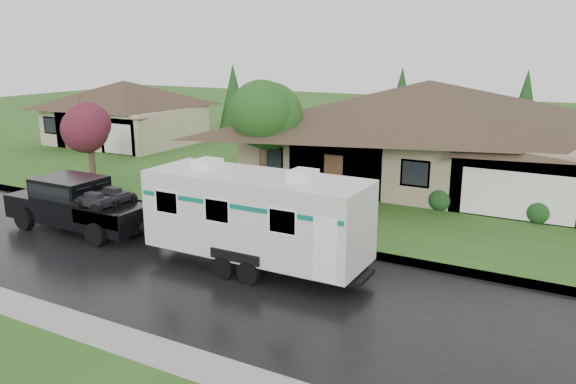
% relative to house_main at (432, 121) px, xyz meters
% --- Properties ---
extents(ground, '(140.00, 140.00, 0.00)m').
position_rel_house_main_xyz_m(ground, '(-2.29, -13.84, -3.59)').
color(ground, '#27571B').
rests_on(ground, ground).
extents(road, '(140.00, 8.00, 0.01)m').
position_rel_house_main_xyz_m(road, '(-2.29, -15.84, -3.59)').
color(road, black).
rests_on(road, ground).
extents(curb, '(140.00, 0.50, 0.15)m').
position_rel_house_main_xyz_m(curb, '(-2.29, -11.59, -3.52)').
color(curb, gray).
rests_on(curb, ground).
extents(lawn, '(140.00, 26.00, 0.15)m').
position_rel_house_main_xyz_m(lawn, '(-2.29, 1.16, -3.52)').
color(lawn, '#27571B').
rests_on(lawn, ground).
extents(house_main, '(19.44, 10.80, 6.90)m').
position_rel_house_main_xyz_m(house_main, '(0.00, 0.00, 0.00)').
color(house_main, gray).
rests_on(house_main, lawn).
extents(house_far, '(10.80, 8.64, 5.80)m').
position_rel_house_main_xyz_m(house_far, '(-24.07, 2.02, -0.62)').
color(house_far, tan).
rests_on(house_far, lawn).
extents(tree_left_green, '(3.44, 3.44, 5.70)m').
position_rel_house_main_xyz_m(tree_left_green, '(-6.63, -6.48, 0.51)').
color(tree_left_green, '#382B1E').
rests_on(tree_left_green, lawn).
extents(tree_red, '(2.63, 2.63, 4.35)m').
position_rel_house_main_xyz_m(tree_red, '(-16.68, -8.34, -0.43)').
color(tree_red, '#382B1E').
rests_on(tree_red, lawn).
extents(shrub_row, '(13.60, 1.00, 1.00)m').
position_rel_house_main_xyz_m(shrub_row, '(-0.29, -4.54, -2.94)').
color(shrub_row, '#143814').
rests_on(shrub_row, lawn).
extents(pickup_truck, '(6.63, 2.52, 2.21)m').
position_rel_house_main_xyz_m(pickup_truck, '(-10.91, -14.48, -2.41)').
color(pickup_truck, black).
rests_on(pickup_truck, ground).
extents(travel_trailer, '(8.18, 2.87, 3.67)m').
position_rel_house_main_xyz_m(travel_trailer, '(-2.09, -14.48, -1.64)').
color(travel_trailer, silver).
rests_on(travel_trailer, ground).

